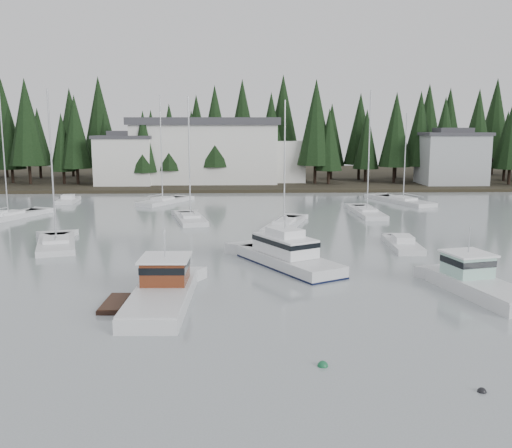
{
  "coord_description": "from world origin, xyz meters",
  "views": [
    {
      "loc": [
        0.26,
        -15.76,
        9.94
      ],
      "look_at": [
        1.78,
        27.66,
        2.5
      ],
      "focal_mm": 40.0,
      "sensor_mm": 36.0,
      "label": 1
    }
  ],
  "objects_px": {
    "house_east_a": "(451,157)",
    "runabout_1": "(403,246)",
    "sailboat_4": "(57,246)",
    "sailboat_8": "(191,220)",
    "cabin_cruiser_center": "(287,258)",
    "lobster_boat_teal": "(479,285)",
    "house_west": "(125,159)",
    "runabout_3": "(68,201)",
    "harbor_inn": "(217,151)",
    "sailboat_2": "(8,218)",
    "lobster_boat_brown": "(160,294)",
    "sailboat_3": "(284,226)",
    "sailboat_1": "(163,203)",
    "sailboat_7": "(367,214)",
    "sailboat_0": "(403,202)"
  },
  "relations": [
    {
      "from": "sailboat_4",
      "to": "sailboat_8",
      "type": "relative_size",
      "value": 0.99
    },
    {
      "from": "sailboat_0",
      "to": "sailboat_1",
      "type": "height_order",
      "value": "sailboat_1"
    },
    {
      "from": "sailboat_1",
      "to": "sailboat_4",
      "type": "xyz_separation_m",
      "value": [
        -5.44,
        -27.21,
        -0.02
      ]
    },
    {
      "from": "house_east_a",
      "to": "lobster_boat_brown",
      "type": "xyz_separation_m",
      "value": [
        -40.09,
        -62.36,
        -4.38
      ]
    },
    {
      "from": "cabin_cruiser_center",
      "to": "sailboat_0",
      "type": "height_order",
      "value": "sailboat_0"
    },
    {
      "from": "house_west",
      "to": "cabin_cruiser_center",
      "type": "height_order",
      "value": "house_west"
    },
    {
      "from": "harbor_inn",
      "to": "lobster_boat_teal",
      "type": "bearing_deg",
      "value": -74.83
    },
    {
      "from": "sailboat_2",
      "to": "sailboat_4",
      "type": "relative_size",
      "value": 1.04
    },
    {
      "from": "sailboat_0",
      "to": "sailboat_4",
      "type": "distance_m",
      "value": 45.81
    },
    {
      "from": "sailboat_4",
      "to": "runabout_1",
      "type": "height_order",
      "value": "sailboat_4"
    },
    {
      "from": "house_east_a",
      "to": "cabin_cruiser_center",
      "type": "xyz_separation_m",
      "value": [
        -32.08,
        -53.84,
        -4.27
      ]
    },
    {
      "from": "house_east_a",
      "to": "runabout_1",
      "type": "relative_size",
      "value": 1.58
    },
    {
      "from": "cabin_cruiser_center",
      "to": "sailboat_4",
      "type": "distance_m",
      "value": 20.16
    },
    {
      "from": "runabout_3",
      "to": "house_east_a",
      "type": "bearing_deg",
      "value": -75.9
    },
    {
      "from": "lobster_boat_teal",
      "to": "sailboat_7",
      "type": "xyz_separation_m",
      "value": [
        0.43,
        31.47,
        -0.44
      ]
    },
    {
      "from": "sailboat_2",
      "to": "runabout_1",
      "type": "xyz_separation_m",
      "value": [
        38.79,
        -16.47,
        0.05
      ]
    },
    {
      "from": "sailboat_1",
      "to": "sailboat_8",
      "type": "relative_size",
      "value": 1.06
    },
    {
      "from": "sailboat_7",
      "to": "house_west",
      "type": "bearing_deg",
      "value": 46.47
    },
    {
      "from": "sailboat_1",
      "to": "runabout_1",
      "type": "relative_size",
      "value": 2.15
    },
    {
      "from": "house_west",
      "to": "cabin_cruiser_center",
      "type": "relative_size",
      "value": 0.95
    },
    {
      "from": "cabin_cruiser_center",
      "to": "sailboat_4",
      "type": "relative_size",
      "value": 0.74
    },
    {
      "from": "house_west",
      "to": "sailboat_2",
      "type": "height_order",
      "value": "sailboat_2"
    },
    {
      "from": "sailboat_7",
      "to": "sailboat_8",
      "type": "height_order",
      "value": "sailboat_7"
    },
    {
      "from": "lobster_boat_brown",
      "to": "sailboat_3",
      "type": "bearing_deg",
      "value": -18.43
    },
    {
      "from": "harbor_inn",
      "to": "runabout_3",
      "type": "relative_size",
      "value": 5.73
    },
    {
      "from": "runabout_1",
      "to": "house_east_a",
      "type": "bearing_deg",
      "value": -21.52
    },
    {
      "from": "sailboat_4",
      "to": "sailboat_8",
      "type": "xyz_separation_m",
      "value": [
        10.21,
        12.75,
        0.01
      ]
    },
    {
      "from": "house_east_a",
      "to": "cabin_cruiser_center",
      "type": "bearing_deg",
      "value": -120.79
    },
    {
      "from": "harbor_inn",
      "to": "sailboat_2",
      "type": "distance_m",
      "value": 42.15
    },
    {
      "from": "lobster_boat_brown",
      "to": "sailboat_3",
      "type": "distance_m",
      "value": 26.3
    },
    {
      "from": "runabout_3",
      "to": "sailboat_1",
      "type": "bearing_deg",
      "value": -99.08
    },
    {
      "from": "harbor_inn",
      "to": "sailboat_0",
      "type": "height_order",
      "value": "sailboat_0"
    },
    {
      "from": "lobster_boat_brown",
      "to": "sailboat_7",
      "type": "distance_m",
      "value": 37.96
    },
    {
      "from": "house_west",
      "to": "harbor_inn",
      "type": "relative_size",
      "value": 0.32
    },
    {
      "from": "cabin_cruiser_center",
      "to": "lobster_boat_teal",
      "type": "bearing_deg",
      "value": -152.81
    },
    {
      "from": "house_west",
      "to": "runabout_3",
      "type": "xyz_separation_m",
      "value": [
        -4.06,
        -18.91,
        -4.52
      ]
    },
    {
      "from": "runabout_3",
      "to": "lobster_boat_teal",
      "type": "bearing_deg",
      "value": -142.6
    },
    {
      "from": "runabout_3",
      "to": "sailboat_3",
      "type": "bearing_deg",
      "value": -129.18
    },
    {
      "from": "lobster_boat_teal",
      "to": "sailboat_8",
      "type": "bearing_deg",
      "value": 21.83
    },
    {
      "from": "house_west",
      "to": "runabout_1",
      "type": "distance_m",
      "value": 58.58
    },
    {
      "from": "sailboat_2",
      "to": "runabout_1",
      "type": "distance_m",
      "value": 42.14
    },
    {
      "from": "house_east_a",
      "to": "sailboat_8",
      "type": "relative_size",
      "value": 0.78
    },
    {
      "from": "lobster_boat_teal",
      "to": "sailboat_4",
      "type": "bearing_deg",
      "value": 50.16
    },
    {
      "from": "house_west",
      "to": "sailboat_4",
      "type": "distance_m",
      "value": 47.79
    },
    {
      "from": "lobster_boat_brown",
      "to": "sailboat_1",
      "type": "distance_m",
      "value": 43.44
    },
    {
      "from": "house_east_a",
      "to": "sailboat_7",
      "type": "height_order",
      "value": "sailboat_7"
    },
    {
      "from": "sailboat_1",
      "to": "sailboat_8",
      "type": "bearing_deg",
      "value": -131.96
    },
    {
      "from": "sailboat_0",
      "to": "sailboat_7",
      "type": "relative_size",
      "value": 0.84
    },
    {
      "from": "harbor_inn",
      "to": "sailboat_2",
      "type": "relative_size",
      "value": 2.1
    },
    {
      "from": "house_east_a",
      "to": "sailboat_8",
      "type": "xyz_separation_m",
      "value": [
        -40.62,
        -33.71,
        -4.82
      ]
    }
  ]
}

